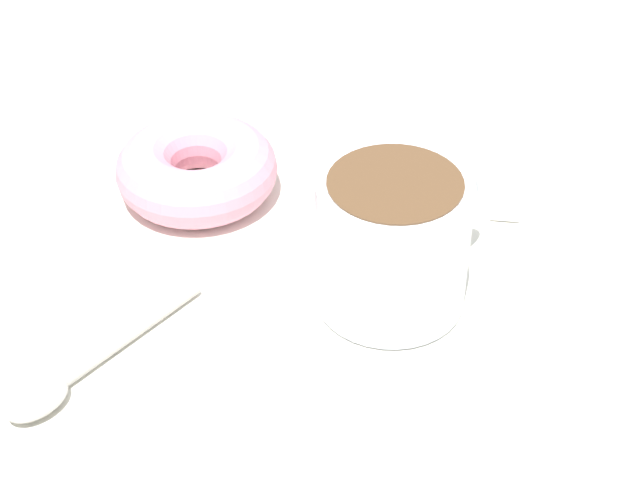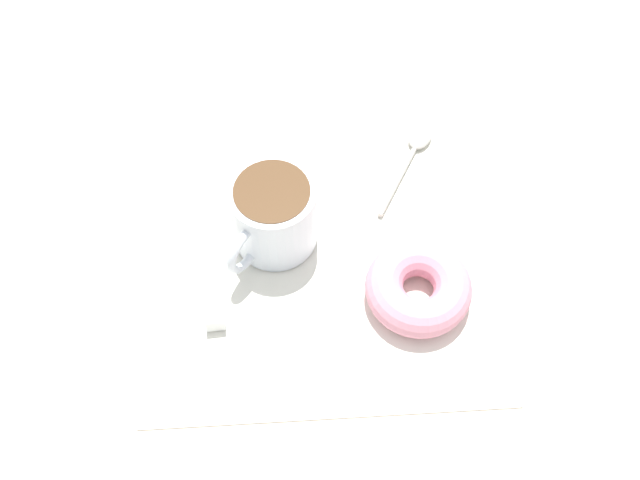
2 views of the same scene
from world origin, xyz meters
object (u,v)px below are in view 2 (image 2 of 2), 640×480
object	(u,v)px
coffee_cup	(273,215)
sugar_cube	(215,318)
spoon	(414,149)
donut	(418,288)

from	to	relation	value
coffee_cup	sugar_cube	xyz separation A→B (cm)	(6.42, 8.95, -3.29)
spoon	coffee_cup	bearing A→B (deg)	29.91
coffee_cup	donut	world-z (taller)	coffee_cup
sugar_cube	coffee_cup	bearing A→B (deg)	-125.62
donut	sugar_cube	world-z (taller)	donut
donut	spoon	xyz separation A→B (cm)	(-2.99, -17.73, -1.45)
coffee_cup	donut	size ratio (longest dim) A/B	0.99
donut	spoon	bearing A→B (deg)	-99.57
coffee_cup	donut	bearing A→B (deg)	147.71
coffee_cup	sugar_cube	distance (cm)	11.50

